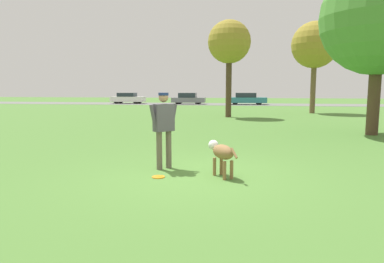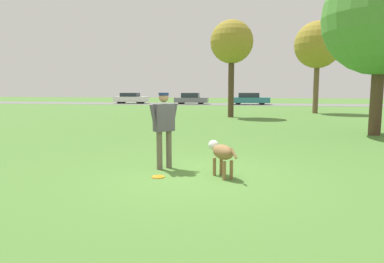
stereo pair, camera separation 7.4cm
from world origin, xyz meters
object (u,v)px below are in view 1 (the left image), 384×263
Objects in this scene: frisbee at (158,177)px; parked_car_white at (128,98)px; tree_mid_center at (229,43)px; dog at (222,153)px; tree_far_right at (315,45)px; person at (164,124)px; parked_car_teal at (246,99)px; parked_car_grey at (188,99)px; tree_near_right at (379,18)px.

parked_car_white reaches higher than frisbee.
dog is at bearing -87.48° from tree_mid_center.
tree_mid_center is 7.47m from tree_far_right.
person is at bearing -69.52° from parked_car_white.
dog is at bearing -66.73° from person.
parked_car_teal is (14.20, -0.40, 0.00)m from parked_car_white.
tree_mid_center is 17.98m from parked_car_teal.
tree_far_right reaches higher than frisbee.
person is at bearing -82.51° from parked_car_grey.
parked_car_grey is 6.75m from parked_car_teal.
frisbee is 0.04× the size of tree_far_right.
tree_far_right is 1.65× the size of parked_car_white.
person is 0.26× the size of tree_far_right.
frisbee is 0.04× the size of tree_near_right.
tree_mid_center is at bearing -73.65° from parked_car_grey.
frisbee is at bearing -82.60° from parked_car_grey.
dog is 0.24× the size of parked_car_grey.
tree_near_right is at bearing -53.59° from parked_car_white.
parked_car_grey is (-6.29, 32.70, 0.14)m from dog.
parked_car_white is at bearing 110.62° from frisbee.
tree_mid_center is 19.04m from parked_car_grey.
tree_near_right reaches higher than parked_car_white.
dog is 0.14× the size of tree_near_right.
tree_far_right is (-0.10, 12.07, 0.44)m from tree_near_right.
person is 10.23m from tree_near_right.
parked_car_grey is (-4.95, 32.21, -0.39)m from person.
tree_mid_center reaches higher than parked_car_grey.
tree_far_right is 18.09m from parked_car_grey.
frisbee is at bearing -130.94° from tree_near_right.
parked_car_grey is (-5.63, 17.75, -3.99)m from tree_mid_center.
person is at bearing -96.03° from parked_car_teal.
tree_mid_center is at bearing 87.69° from frisbee.
parked_car_grey is at bearing 52.34° from person.
tree_far_right reaches higher than parked_car_teal.
dog is at bearing 12.25° from frisbee.
dog is at bearing -67.80° from parked_car_white.
tree_near_right reaches higher than person.
parked_car_white is 0.90× the size of parked_car_teal.
tree_near_right is 1.66× the size of parked_car_white.
person is 0.39× the size of parked_car_teal.
parked_car_teal is at bearing 86.36° from tree_mid_center.
tree_near_right is 1.72× the size of parked_car_grey.
person is 34.67m from parked_car_white.
parked_car_white reaches higher than dog.
tree_far_right reaches higher than tree_mid_center.
parked_car_teal is (1.79, 31.97, -0.37)m from person.
frisbee is (-1.27, -0.28, -0.49)m from dog.
dog reaches higher than frisbee.
parked_car_grey is (-5.01, 32.98, 0.63)m from frisbee.
frisbee is at bearing 67.33° from dog.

